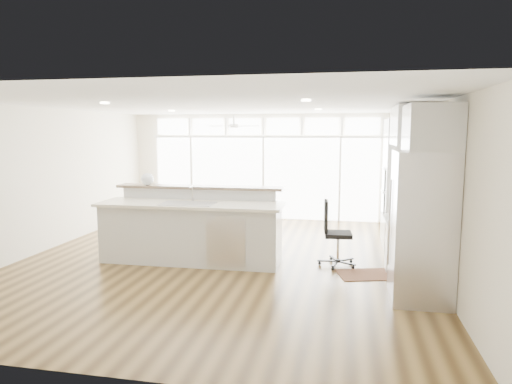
# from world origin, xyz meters

# --- Properties ---
(floor) EXTENTS (7.00, 8.00, 0.02)m
(floor) POSITION_xyz_m (0.00, 0.00, -0.01)
(floor) COLOR #473116
(floor) RESTS_ON ground
(ceiling) EXTENTS (7.00, 8.00, 0.02)m
(ceiling) POSITION_xyz_m (0.00, 0.00, 2.70)
(ceiling) COLOR white
(ceiling) RESTS_ON wall_back
(wall_back) EXTENTS (7.00, 0.04, 2.70)m
(wall_back) POSITION_xyz_m (0.00, 4.00, 1.35)
(wall_back) COLOR white
(wall_back) RESTS_ON floor
(wall_front) EXTENTS (7.00, 0.04, 2.70)m
(wall_front) POSITION_xyz_m (0.00, -4.00, 1.35)
(wall_front) COLOR white
(wall_front) RESTS_ON floor
(wall_left) EXTENTS (0.04, 8.00, 2.70)m
(wall_left) POSITION_xyz_m (-3.50, 0.00, 1.35)
(wall_left) COLOR white
(wall_left) RESTS_ON floor
(wall_right) EXTENTS (0.04, 8.00, 2.70)m
(wall_right) POSITION_xyz_m (3.50, 0.00, 1.35)
(wall_right) COLOR white
(wall_right) RESTS_ON floor
(glass_wall) EXTENTS (5.80, 0.06, 2.08)m
(glass_wall) POSITION_xyz_m (0.00, 3.94, 1.05)
(glass_wall) COLOR white
(glass_wall) RESTS_ON wall_back
(transom_row) EXTENTS (5.90, 0.06, 0.40)m
(transom_row) POSITION_xyz_m (0.00, 3.94, 2.38)
(transom_row) COLOR white
(transom_row) RESTS_ON wall_back
(desk_window) EXTENTS (0.04, 0.85, 0.85)m
(desk_window) POSITION_xyz_m (3.46, 0.30, 1.55)
(desk_window) COLOR silver
(desk_window) RESTS_ON wall_right
(ceiling_fan) EXTENTS (1.16, 1.16, 0.32)m
(ceiling_fan) POSITION_xyz_m (-0.50, 2.80, 2.48)
(ceiling_fan) COLOR white
(ceiling_fan) RESTS_ON ceiling
(recessed_lights) EXTENTS (3.40, 3.00, 0.02)m
(recessed_lights) POSITION_xyz_m (0.00, 0.20, 2.68)
(recessed_lights) COLOR white
(recessed_lights) RESTS_ON ceiling
(oven_cabinet) EXTENTS (0.64, 1.20, 2.50)m
(oven_cabinet) POSITION_xyz_m (3.17, 1.80, 1.25)
(oven_cabinet) COLOR silver
(oven_cabinet) RESTS_ON floor
(desk_nook) EXTENTS (0.72, 1.30, 0.76)m
(desk_nook) POSITION_xyz_m (3.13, 0.30, 0.38)
(desk_nook) COLOR silver
(desk_nook) RESTS_ON floor
(upper_cabinets) EXTENTS (0.64, 1.30, 0.64)m
(upper_cabinets) POSITION_xyz_m (3.17, 0.30, 2.35)
(upper_cabinets) COLOR silver
(upper_cabinets) RESTS_ON wall_right
(refrigerator) EXTENTS (0.76, 0.90, 2.00)m
(refrigerator) POSITION_xyz_m (3.11, -1.35, 1.00)
(refrigerator) COLOR silver
(refrigerator) RESTS_ON floor
(fridge_cabinet) EXTENTS (0.64, 0.90, 0.60)m
(fridge_cabinet) POSITION_xyz_m (3.17, -1.35, 2.30)
(fridge_cabinet) COLOR silver
(fridge_cabinet) RESTS_ON wall_right
(framed_photos) EXTENTS (0.06, 0.22, 0.80)m
(framed_photos) POSITION_xyz_m (3.46, 0.92, 1.40)
(framed_photos) COLOR black
(framed_photos) RESTS_ON wall_right
(kitchen_island) EXTENTS (3.22, 1.26, 1.27)m
(kitchen_island) POSITION_xyz_m (-0.51, -0.25, 0.64)
(kitchen_island) COLOR silver
(kitchen_island) RESTS_ON floor
(rug) EXTENTS (0.99, 0.83, 0.01)m
(rug) POSITION_xyz_m (2.44, -0.42, 0.01)
(rug) COLOR #3B1E12
(rug) RESTS_ON floor
(office_chair) EXTENTS (0.62, 0.58, 1.10)m
(office_chair) POSITION_xyz_m (2.00, 0.01, 0.55)
(office_chair) COLOR black
(office_chair) RESTS_ON floor
(fishbowl) EXTENTS (0.24, 0.24, 0.23)m
(fishbowl) POSITION_xyz_m (-1.47, 0.14, 1.39)
(fishbowl) COLOR white
(fishbowl) RESTS_ON kitchen_island
(monitor) EXTENTS (0.13, 0.44, 0.36)m
(monitor) POSITION_xyz_m (3.05, 0.30, 0.94)
(monitor) COLOR black
(monitor) RESTS_ON desk_nook
(keyboard) EXTENTS (0.18, 0.35, 0.02)m
(keyboard) POSITION_xyz_m (2.88, 0.30, 0.77)
(keyboard) COLOR white
(keyboard) RESTS_ON desk_nook
(potted_plant) EXTENTS (0.34, 0.37, 0.26)m
(potted_plant) POSITION_xyz_m (3.17, 1.80, 2.63)
(potted_plant) COLOR #2C6029
(potted_plant) RESTS_ON oven_cabinet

